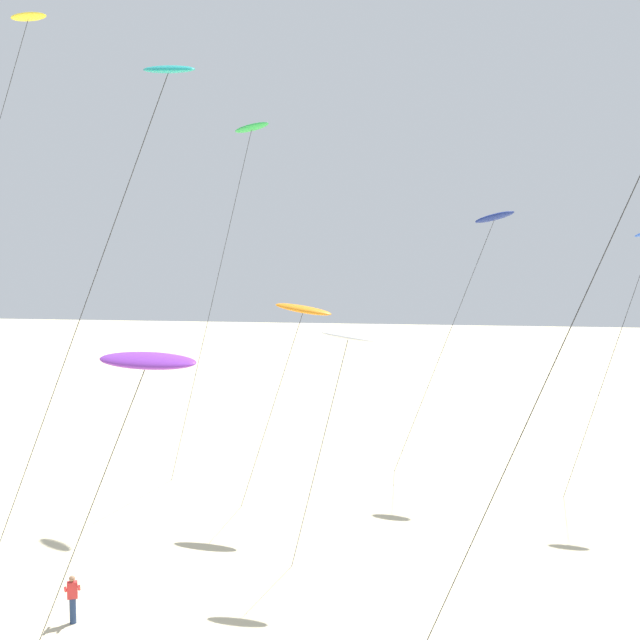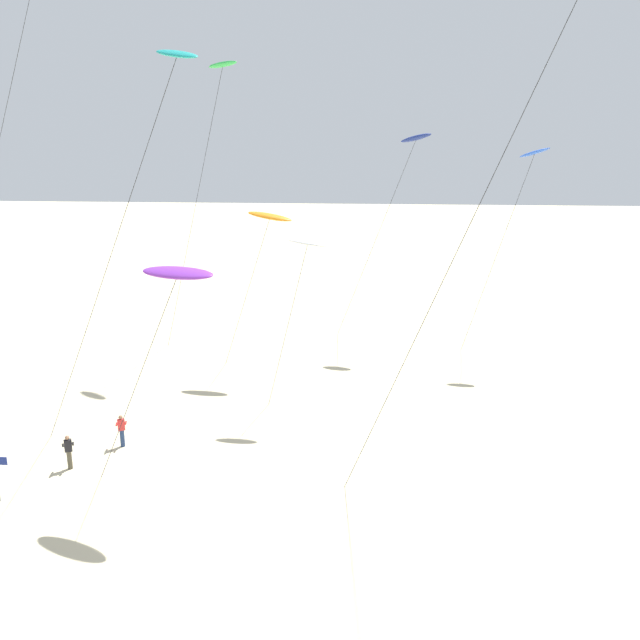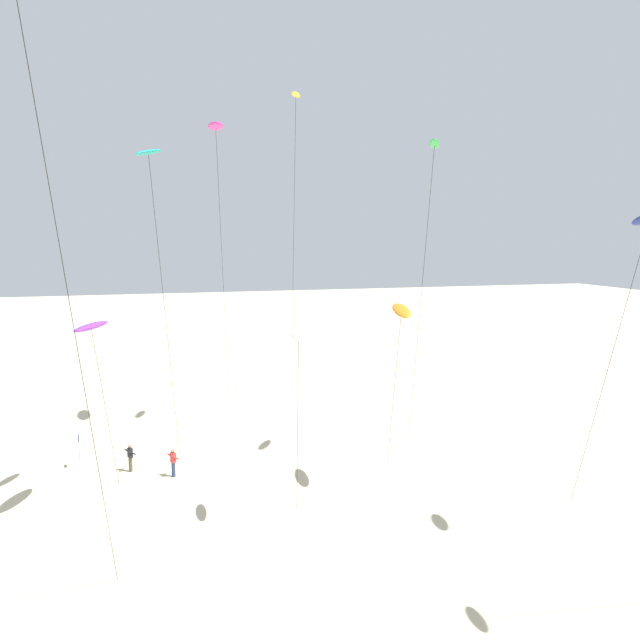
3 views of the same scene
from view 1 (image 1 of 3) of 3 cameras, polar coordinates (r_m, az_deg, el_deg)
name	(u,v)px [view 1 (image 1 of 3)]	position (r m, az deg, el deg)	size (l,w,h in m)	color
kite_green	(250,134)	(39.43, -5.48, 14.29)	(6.27, 1.80, 19.65)	green
kite_orange	(303,310)	(34.84, -1.35, 0.77)	(4.87, 1.37, 10.52)	orange
kite_purple	(146,362)	(20.13, -13.45, -3.18)	(6.14, 2.17, 9.98)	purple
kite_teal	(165,79)	(23.59, -12.02, 17.96)	(9.40, 2.56, 18.50)	teal
kite_yellow	(25,29)	(38.35, -22.08, 20.32)	(10.97, 2.59, 23.77)	yellow
kite_white	(348,339)	(28.05, 2.17, -1.48)	(3.46, 0.91, 9.77)	white
kite_navy	(494,220)	(41.49, 13.41, 7.62)	(6.59, 1.53, 15.32)	navy
kite_flyer_nearest	(73,598)	(27.93, -18.78, -19.87)	(0.70, 0.69, 1.67)	navy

